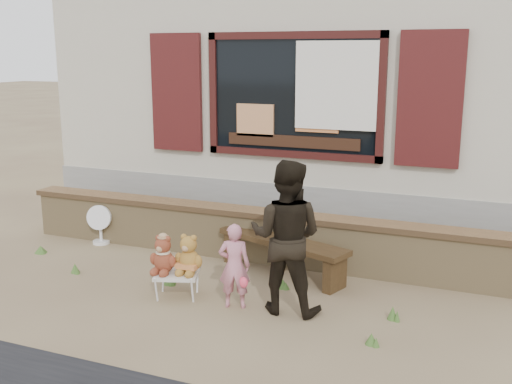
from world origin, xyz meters
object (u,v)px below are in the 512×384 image
at_px(folding_chair, 177,275).
at_px(teddy_bear_left, 164,254).
at_px(bench, 282,248).
at_px(child, 234,266).
at_px(teddy_bear_right, 189,253).
at_px(adult, 286,237).

relative_size(folding_chair, teddy_bear_left, 1.33).
distance_m(bench, child, 1.11).
bearing_deg(folding_chair, bench, 33.79).
xyz_separation_m(bench, folding_chair, (-0.83, -1.09, -0.07)).
height_order(bench, teddy_bear_right, teddy_bear_right).
distance_m(teddy_bear_left, child, 0.83).
xyz_separation_m(bench, teddy_bear_left, (-0.96, -1.13, 0.17)).
bearing_deg(teddy_bear_left, teddy_bear_right, -0.00).
relative_size(bench, teddy_bear_left, 4.16).
height_order(teddy_bear_right, child, child).
height_order(folding_chair, teddy_bear_left, teddy_bear_left).
bearing_deg(teddy_bear_left, folding_chair, -0.00).
relative_size(teddy_bear_left, teddy_bear_right, 0.96).
distance_m(bench, adult, 1.14).
relative_size(folding_chair, child, 0.62).
bearing_deg(child, bench, -113.85).
bearing_deg(folding_chair, adult, -13.20).
bearing_deg(adult, folding_chair, 2.56).
distance_m(folding_chair, teddy_bear_left, 0.28).
bearing_deg(adult, teddy_bear_left, 3.91).
xyz_separation_m(child, adult, (0.52, 0.13, 0.34)).
height_order(folding_chair, child, child).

